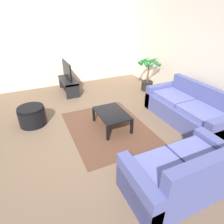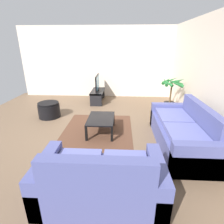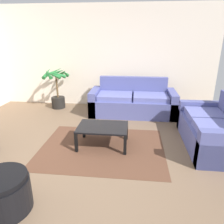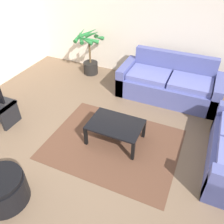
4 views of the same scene
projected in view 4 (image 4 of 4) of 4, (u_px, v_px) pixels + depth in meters
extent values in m
plane|color=brown|center=(86.00, 156.00, 3.74)|extent=(6.60, 6.60, 0.00)
cube|color=beige|center=(148.00, 21.00, 5.09)|extent=(6.00, 0.06, 2.70)
cube|color=#4C518C|center=(168.00, 89.00, 4.99)|extent=(2.12, 0.90, 0.42)
cube|color=#4C518C|center=(175.00, 63.00, 4.98)|extent=(1.76, 0.16, 0.48)
cube|color=#4C518C|center=(127.00, 76.00, 5.24)|extent=(0.18, 0.90, 0.62)
cube|color=#4C518C|center=(216.00, 95.00, 4.61)|extent=(0.18, 0.90, 0.62)
cube|color=#5D63A4|center=(149.00, 75.00, 4.93)|extent=(0.84, 0.66, 0.12)
cube|color=#5D63A4|center=(191.00, 83.00, 4.64)|extent=(0.84, 0.66, 0.12)
cube|color=black|center=(10.00, 116.00, 4.24)|extent=(0.06, 0.41, 0.43)
cube|color=black|center=(115.00, 124.00, 3.81)|extent=(0.89, 0.62, 0.03)
cube|color=black|center=(86.00, 136.00, 3.86)|extent=(0.05, 0.05, 0.35)
cube|color=black|center=(133.00, 152.00, 3.59)|extent=(0.05, 0.05, 0.35)
cube|color=black|center=(101.00, 117.00, 4.27)|extent=(0.05, 0.05, 0.35)
cube|color=black|center=(144.00, 129.00, 4.00)|extent=(0.05, 0.05, 0.35)
cube|color=#513323|center=(113.00, 144.00, 3.96)|extent=(2.20, 1.70, 0.01)
cylinder|color=black|center=(91.00, 68.00, 5.90)|extent=(0.36, 0.36, 0.30)
cylinder|color=brown|center=(90.00, 51.00, 5.62)|extent=(0.05, 0.05, 0.61)
cone|color=#246D32|center=(99.00, 38.00, 5.34)|extent=(0.15, 0.52, 0.28)
cone|color=#246D32|center=(97.00, 36.00, 5.44)|extent=(0.33, 0.39, 0.24)
cone|color=#246D32|center=(92.00, 34.00, 5.54)|extent=(0.39, 0.12, 0.23)
cone|color=#246D32|center=(88.00, 33.00, 5.60)|extent=(0.47, 0.37, 0.28)
cone|color=#246D32|center=(80.00, 35.00, 5.49)|extent=(0.11, 0.50, 0.27)
cone|color=#246D32|center=(80.00, 37.00, 5.36)|extent=(0.34, 0.38, 0.24)
cone|color=#246D32|center=(85.00, 39.00, 5.26)|extent=(0.42, 0.11, 0.24)
cone|color=#246D32|center=(90.00, 40.00, 5.25)|extent=(0.39, 0.33, 0.24)
cylinder|color=black|center=(3.00, 191.00, 3.02)|extent=(0.62, 0.62, 0.39)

